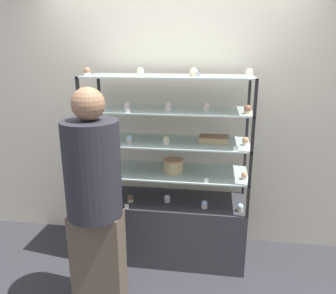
{
  "coord_description": "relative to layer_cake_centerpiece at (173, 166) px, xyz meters",
  "views": [
    {
      "loc": [
        0.4,
        -2.79,
        1.93
      ],
      "look_at": [
        0.0,
        0.0,
        1.11
      ],
      "focal_mm": 35.0,
      "sensor_mm": 36.0,
      "label": 1
    }
  ],
  "objects": [
    {
      "name": "cupcake_1",
      "position": [
        -0.39,
        -0.08,
        -0.31
      ],
      "size": [
        0.06,
        0.06,
        0.07
      ],
      "color": "beige",
      "rests_on": "display_base"
    },
    {
      "name": "cupcake_13",
      "position": [
        -0.04,
        -0.05,
        0.54
      ],
      "size": [
        0.06,
        0.06,
        0.07
      ],
      "color": "white",
      "rests_on": "display_riser_upper"
    },
    {
      "name": "layer_cake_centerpiece",
      "position": [
        0.0,
        0.0,
        0.0
      ],
      "size": [
        0.18,
        0.18,
        0.12
      ],
      "color": "#DBBC84",
      "rests_on": "display_riser_lower"
    },
    {
      "name": "cupcake_3",
      "position": [
        0.29,
        -0.11,
        -0.31
      ],
      "size": [
        0.06,
        0.06,
        0.07
      ],
      "color": "beige",
      "rests_on": "display_base"
    },
    {
      "name": "back_wall",
      "position": [
        -0.05,
        0.42,
        0.36
      ],
      "size": [
        8.0,
        0.05,
        2.6
      ],
      "color": "beige",
      "rests_on": "ground_plane"
    },
    {
      "name": "display_riser_upper",
      "position": [
        -0.05,
        0.02,
        0.5
      ],
      "size": [
        1.43,
        0.52,
        0.29
      ],
      "color": "black",
      "rests_on": "display_riser_middle"
    },
    {
      "name": "cupcake_12",
      "position": [
        -0.39,
        -0.08,
        0.54
      ],
      "size": [
        0.06,
        0.06,
        0.07
      ],
      "color": "white",
      "rests_on": "display_riser_upper"
    },
    {
      "name": "price_tag_4",
      "position": [
        0.21,
        -0.22,
        0.82
      ],
      "size": [
        0.04,
        0.0,
        0.04
      ],
      "color": "white",
      "rests_on": "display_riser_top"
    },
    {
      "name": "cupcake_16",
      "position": [
        -0.72,
        -0.1,
        0.83
      ],
      "size": [
        0.06,
        0.06,
        0.07
      ],
      "color": "white",
      "rests_on": "display_riser_top"
    },
    {
      "name": "cupcake_10",
      "position": [
        0.62,
        -0.03,
        0.26
      ],
      "size": [
        0.05,
        0.05,
        0.07
      ],
      "color": "white",
      "rests_on": "display_riser_middle"
    },
    {
      "name": "price_tag_1",
      "position": [
        0.31,
        -0.22,
        -0.04
      ],
      "size": [
        0.04,
        0.0,
        0.04
      ],
      "color": "white",
      "rests_on": "display_riser_lower"
    },
    {
      "name": "cupcake_18",
      "position": [
        0.17,
        -0.08,
        0.83
      ],
      "size": [
        0.06,
        0.06,
        0.07
      ],
      "color": "#CCB28C",
      "rests_on": "display_riser_top"
    },
    {
      "name": "cupcake_5",
      "position": [
        -0.73,
        -0.03,
        -0.03
      ],
      "size": [
        0.05,
        0.05,
        0.07
      ],
      "color": "beige",
      "rests_on": "display_riser_lower"
    },
    {
      "name": "ground_plane",
      "position": [
        -0.05,
        0.02,
        -0.94
      ],
      "size": [
        20.0,
        20.0,
        0.0
      ],
      "primitive_type": "plane",
      "color": "#2D2D33"
    },
    {
      "name": "display_riser_lower",
      "position": [
        -0.05,
        0.02,
        -0.08
      ],
      "size": [
        1.43,
        0.52,
        0.29
      ],
      "color": "black",
      "rests_on": "display_base"
    },
    {
      "name": "price_tag_3",
      "position": [
        -0.35,
        -0.22,
        0.53
      ],
      "size": [
        0.04,
        0.0,
        0.04
      ],
      "color": "white",
      "rests_on": "display_riser_upper"
    },
    {
      "name": "cupcake_14",
      "position": [
        0.28,
        -0.03,
        0.54
      ],
      "size": [
        0.06,
        0.06,
        0.07
      ],
      "color": "beige",
      "rests_on": "display_riser_upper"
    },
    {
      "name": "cupcake_4",
      "position": [
        0.6,
        -0.12,
        -0.31
      ],
      "size": [
        0.06,
        0.06,
        0.07
      ],
      "color": "#CCB28C",
      "rests_on": "display_base"
    },
    {
      "name": "cupcake_7",
      "position": [
        -0.7,
        -0.08,
        0.26
      ],
      "size": [
        0.05,
        0.05,
        0.07
      ],
      "color": "beige",
      "rests_on": "display_riser_middle"
    },
    {
      "name": "display_base",
      "position": [
        -0.05,
        0.02,
        -0.64
      ],
      "size": [
        1.43,
        0.52,
        0.59
      ],
      "color": "#333338",
      "rests_on": "ground_plane"
    },
    {
      "name": "customer_figure",
      "position": [
        -0.48,
        -0.72,
        -0.02
      ],
      "size": [
        0.4,
        0.4,
        1.71
      ],
      "color": "brown",
      "rests_on": "ground_plane"
    },
    {
      "name": "display_riser_middle",
      "position": [
        -0.05,
        0.02,
        0.21
      ],
      "size": [
        1.43,
        0.52,
        0.29
      ],
      "color": "black",
      "rests_on": "display_riser_lower"
    },
    {
      "name": "price_tag_2",
      "position": [
        0.53,
        -0.22,
        0.25
      ],
      "size": [
        0.04,
        0.0,
        0.04
      ],
      "color": "white",
      "rests_on": "display_riser_middle"
    },
    {
      "name": "cupcake_0",
      "position": [
        -0.72,
        -0.05,
        -0.31
      ],
      "size": [
        0.06,
        0.06,
        0.07
      ],
      "color": "#CCB28C",
      "rests_on": "display_base"
    },
    {
      "name": "display_riser_top",
      "position": [
        -0.05,
        0.02,
        0.78
      ],
      "size": [
        1.43,
        0.52,
        0.29
      ],
      "color": "black",
      "rests_on": "display_riser_upper"
    },
    {
      "name": "cupcake_15",
      "position": [
        0.61,
        -0.1,
        0.54
      ],
      "size": [
        0.06,
        0.06,
        0.07
      ],
      "color": "#CCB28C",
      "rests_on": "display_riser_upper"
    },
    {
      "name": "sheet_cake_frosted",
      "position": [
        0.35,
        0.04,
        0.25
      ],
      "size": [
        0.26,
        0.14,
        0.06
      ],
      "color": "#DBBC84",
      "rests_on": "display_riser_middle"
    },
    {
      "name": "cupcake_6",
      "position": [
        0.62,
        -0.09,
        -0.03
      ],
      "size": [
        0.05,
        0.05,
        0.07
      ],
      "color": "beige",
      "rests_on": "display_riser_lower"
    },
    {
      "name": "cupcake_2",
      "position": [
        -0.05,
        -0.03,
        -0.31
      ],
      "size": [
        0.06,
        0.06,
        0.07
      ],
      "color": "beige",
      "rests_on": "display_base"
    },
    {
      "name": "cupcake_9",
      "position": [
        -0.06,
        -0.1,
        0.26
      ],
      "size": [
        0.05,
        0.05,
        0.07
      ],
      "color": "white",
      "rests_on": "display_riser_middle"
    },
    {
      "name": "cupcake_17",
      "position": [
        -0.27,
        -0.08,
        0.83
      ],
      "size": [
        0.06,
        0.06,
        0.07
      ],
      "color": "white",
      "rests_on": "display_riser_top"
    },
    {
      "name": "cupcake_19",
      "position": [
        0.61,
        -0.09,
        0.83
      ],
      "size": [
        0.06,
        0.06,
        0.07
      ],
      "color": "white",
      "rests_on": "display_riser_top"
    },
    {
      "name": "cupcake_11",
      "position": [
        -0.72,
        -0.11,
        0.54
      ],
      "size": [
        0.06,
        0.06,
        0.07
      ],
      "color": "#CCB28C",
      "rests_on": "display_riser_upper"
    },
    {
      "name": "cupcake_8",
      "position": [
        -0.37,
        -0.11,
        0.26
      ],
      "size": [
        0.05,
        0.05,
        0.07
      ],
      "color": "beige",
      "rests_on": "display_riser_middle"
    },
    {
      "name": "price_tag_0",
      "position": [
        -0.39,
        -0.22,
        -0.33
      ],
      "size": [
        0.04,
        0.0,
        0.04
      ],
      "color": "white",
      "rests_on": "display_base"
    }
  ]
}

